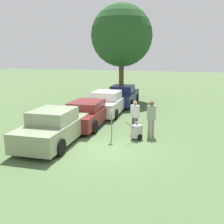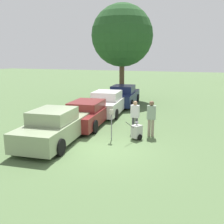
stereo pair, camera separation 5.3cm
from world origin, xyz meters
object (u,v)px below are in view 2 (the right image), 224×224
Objects in this scene: person_supervisor at (151,116)px; equipment_cart at (137,131)px; parking_meter at (111,119)px; parked_car_sage at (55,127)px; parked_car_navy at (123,96)px; parked_car_white at (108,103)px; parked_car_maroon at (88,113)px; person_worker at (135,115)px.

person_supervisor is 1.07m from equipment_cart.
parking_meter is 1.45× the size of equipment_cart.
parked_car_sage is 3.77m from equipment_cart.
parked_car_sage reaches higher than equipment_cart.
person_supervisor is at bearing 36.61° from parking_meter.
parked_car_navy is 8.72m from equipment_cart.
parked_car_white is at bearing -96.59° from parked_car_navy.
person_worker reaches higher than parked_car_maroon.
person_supervisor is (3.87, -7.36, 0.27)m from parked_car_navy.
person_supervisor reaches higher than parked_car_navy.
parked_car_sage is 9.76m from parked_car_navy.
parked_car_navy is at bearing 83.41° from parked_car_maroon.
parked_car_maroon is at bearing -96.59° from parked_car_navy.
parked_car_white reaches higher than parked_car_sage.
parked_car_navy is 8.32m from person_supervisor.
parking_meter is at bearing -81.73° from parked_car_navy.
parked_car_maroon is at bearing -9.24° from person_worker.
person_worker is 1.19m from equipment_cart.
parking_meter is (2.27, -2.12, 0.35)m from parked_car_maroon.
person_worker reaches higher than parked_car_white.
person_supervisor is at bearing -52.03° from parked_car_white.
parked_car_sage is 2.59m from parking_meter.
parked_car_white is at bearing -48.03° from person_worker.
parked_car_white is 3.38× the size of parking_meter.
parked_car_sage is at bearing -96.59° from parked_car_white.
parked_car_white is 3.42m from parked_car_navy.
parked_car_navy reaches higher than parking_meter.
parked_car_navy is (0.00, 3.42, 0.02)m from parked_car_white.
parking_meter reaches higher than parked_car_maroon.
parked_car_sage is 0.92× the size of parked_car_maroon.
parked_car_white is (-0.00, 6.34, -0.00)m from parked_car_sage.
parking_meter is (2.27, -8.55, 0.26)m from parked_car_navy.
person_worker is at bearing -27.82° from person_supervisor.
person_supervisor is 1.78× the size of equipment_cart.
equipment_cart is at bearing -32.39° from parked_car_maroon.
parking_meter is (2.27, -5.13, 0.28)m from parked_car_white.
parking_meter is 1.34m from equipment_cart.
person_supervisor is at bearing -20.06° from parked_car_maroon.
parked_car_navy reaches higher than parked_car_maroon.
parked_car_maroon is 5.31× the size of equipment_cart.
parked_car_navy reaches higher than parked_car_white.
parked_car_maroon is at bearing 83.41° from parked_car_sage.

